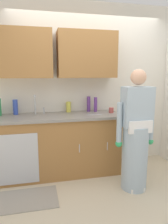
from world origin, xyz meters
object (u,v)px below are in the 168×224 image
at_px(bottle_dish_liquid, 96,104).
at_px(knife_on_counter, 94,115).
at_px(sink, 38,117).
at_px(person_at_sink, 136,140).
at_px(cup_by_sink, 111,110).
at_px(bottle_water_tall, 15,107).
at_px(bottle_cleaner_spray, 88,104).
at_px(bottle_soap, 69,107).

height_order(bottle_dish_liquid, knife_on_counter, bottle_dish_liquid).
bearing_deg(sink, person_at_sink, -28.65).
bearing_deg(knife_on_counter, bottle_dish_liquid, 72.98).
bearing_deg(cup_by_sink, bottle_water_tall, 173.05).
height_order(bottle_cleaner_spray, cup_by_sink, bottle_cleaner_spray).
distance_m(bottle_dish_liquid, bottle_cleaner_spray, 0.12).
xyz_separation_m(bottle_soap, knife_on_counter, (0.35, -0.33, -0.08)).
distance_m(sink, bottle_dish_liquid, 0.96).
relative_size(bottle_soap, knife_on_counter, 0.71).
bearing_deg(sink, bottle_soap, 23.75).
distance_m(person_at_sink, knife_on_counter, 0.75).
xyz_separation_m(bottle_dish_liquid, bottle_water_tall, (-1.27, 0.03, -0.00)).
xyz_separation_m(bottle_dish_liquid, bottle_cleaner_spray, (-0.11, 0.05, 0.01)).
bearing_deg(bottle_water_tall, bottle_soap, 2.37).
distance_m(bottle_dish_liquid, cup_by_sink, 0.28).
height_order(person_at_sink, bottle_cleaner_spray, person_at_sink).
distance_m(bottle_cleaner_spray, bottle_soap, 0.34).
relative_size(sink, person_at_sink, 0.31).
height_order(person_at_sink, cup_by_sink, person_at_sink).
bearing_deg(person_at_sink, bottle_cleaner_spray, 115.73).
xyz_separation_m(sink, person_at_sink, (1.26, -0.69, -0.23)).
bearing_deg(bottle_cleaner_spray, cup_by_sink, -31.46).
bearing_deg(knife_on_counter, bottle_water_tall, 168.52).
height_order(bottle_dish_liquid, bottle_water_tall, bottle_dish_liquid).
xyz_separation_m(person_at_sink, knife_on_counter, (-0.41, 0.58, 0.25)).
height_order(bottle_soap, knife_on_counter, bottle_soap).
bearing_deg(bottle_soap, cup_by_sink, -18.05).
xyz_separation_m(sink, bottle_water_tall, (-0.34, 0.18, 0.13)).
distance_m(bottle_water_tall, knife_on_counter, 1.22).
bearing_deg(sink, knife_on_counter, -7.37).
relative_size(sink, bottle_water_tall, 2.15).
bearing_deg(bottle_dish_liquid, sink, -170.85).
distance_m(bottle_cleaner_spray, knife_on_counter, 0.34).
relative_size(person_at_sink, bottle_cleaner_spray, 6.45).
xyz_separation_m(sink, cup_by_sink, (1.16, 0.00, 0.06)).
bearing_deg(bottle_cleaner_spray, bottle_dish_liquid, -25.56).
height_order(sink, knife_on_counter, sink).
relative_size(bottle_cleaner_spray, cup_by_sink, 2.99).
relative_size(bottle_dish_liquid, knife_on_counter, 1.00).
xyz_separation_m(person_at_sink, bottle_dish_liquid, (-0.32, 0.84, 0.37)).
bearing_deg(bottle_dish_liquid, knife_on_counter, -109.42).
height_order(sink, person_at_sink, person_at_sink).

